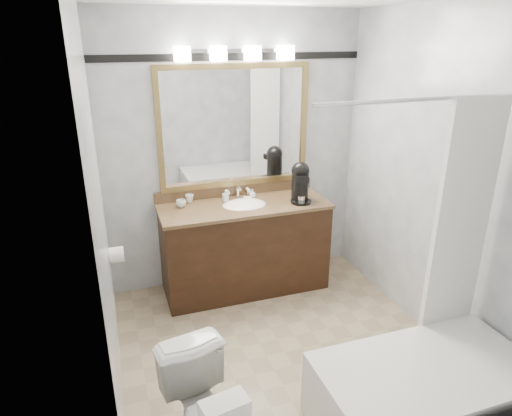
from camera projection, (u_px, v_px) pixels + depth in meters
name	position (u px, v px, depth m)	size (l,w,h in m)	color
room	(289.00, 199.00, 3.05)	(2.42, 2.62, 2.52)	gray
vanity	(245.00, 245.00, 4.24)	(1.53, 0.58, 0.97)	black
mirror	(235.00, 127.00, 4.09)	(1.40, 0.04, 1.10)	olive
vanity_light_bar	(235.00, 53.00, 3.82)	(1.02, 0.14, 0.12)	silver
accent_stripe	(233.00, 57.00, 3.89)	(2.40, 0.01, 0.06)	black
bathtub	(426.00, 386.00, 2.77)	(1.30, 0.75, 1.96)	white
tp_roll	(116.00, 255.00, 3.49)	(0.12, 0.12, 0.11)	white
tissue_box	(225.00, 409.00, 2.02)	(0.21, 0.12, 0.09)	white
coffee_maker	(300.00, 181.00, 4.12)	(0.19, 0.24, 0.36)	black
cup_left	(181.00, 204.00, 4.02)	(0.09, 0.09, 0.07)	white
cup_right	(190.00, 198.00, 4.14)	(0.08, 0.08, 0.07)	white
soap_bottle_a	(225.00, 196.00, 4.16)	(0.05, 0.05, 0.10)	white
soap_bottle_b	(252.00, 193.00, 4.25)	(0.06, 0.06, 0.08)	white
soap_bar	(247.00, 198.00, 4.21)	(0.08, 0.05, 0.02)	beige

